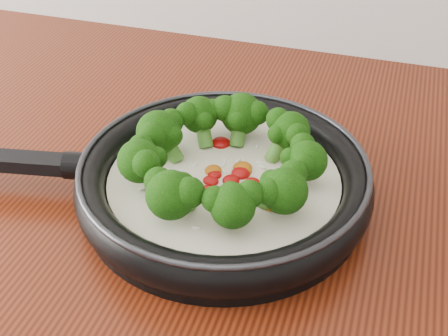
% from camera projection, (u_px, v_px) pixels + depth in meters
% --- Properties ---
extents(skillet, '(0.58, 0.41, 0.10)m').
position_uv_depth(skillet, '(221.00, 177.00, 0.70)').
color(skillet, black).
rests_on(skillet, counter).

